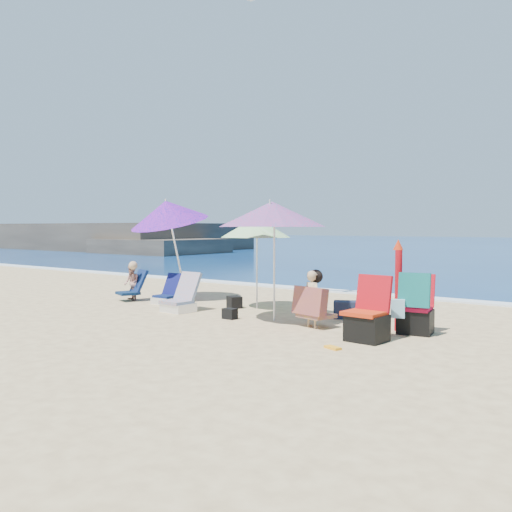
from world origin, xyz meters
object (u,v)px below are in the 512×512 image
Objects in this scene: camp_chair_right at (415,311)px; person_left at (132,282)px; umbrella_striped at (255,227)px; person_center at (312,300)px; umbrella_turquoise at (272,214)px; camp_chair_left at (368,321)px; umbrella_blue at (168,212)px; chair_rainbow at (180,301)px; chair_navy at (167,296)px; furled_umbrella at (398,281)px.

camp_chair_right reaches higher than person_left.
camp_chair_right is 6.49m from person_left.
person_center is (2.00, -1.10, -1.18)m from umbrella_striped.
camp_chair_left is at bearing -13.90° from umbrella_turquoise.
umbrella_striped is 2.11× the size of person_left.
person_left is at bearing -132.65° from umbrella_blue.
umbrella_turquoise reaches higher than camp_chair_left.
umbrella_striped is 0.77× the size of umbrella_blue.
chair_rainbow is (-2.09, -0.14, -1.66)m from umbrella_turquoise.
umbrella_turquoise is 4.37m from person_left.
umbrella_striped is 2.51m from chair_navy.
umbrella_blue reaches higher than person_left.
umbrella_turquoise is 2.67m from chair_rainbow.
camp_chair_right is (3.54, -0.62, -1.29)m from umbrella_striped.
chair_rainbow is at bearing -172.95° from camp_chair_right.
chair_rainbow is at bearing -171.88° from furled_umbrella.
chair_rainbow is at bearing -14.12° from person_left.
umbrella_blue is at bearing 143.29° from chair_rainbow.
umbrella_striped reaches higher than chair_rainbow.
umbrella_blue is at bearing 164.93° from umbrella_turquoise.
umbrella_striped reaches higher than camp_chair_right.
umbrella_turquoise is 2.87m from camp_chair_right.
furled_umbrella is at bearing 22.99° from person_center.
person_center is at bearing -5.03° from person_left.
umbrella_striped is at bearing 12.73° from person_left.
umbrella_blue reaches higher than camp_chair_left.
chair_rainbow is at bearing -176.29° from umbrella_turquoise.
furled_umbrella is (3.25, -0.57, -0.84)m from umbrella_striped.
chair_navy is 1.03m from person_left.
camp_chair_left is 1.06× the size of person_left.
umbrella_blue is 1.93m from chair_navy.
furled_umbrella is 0.54m from camp_chair_right.
umbrella_blue is at bearing 166.93° from person_center.
umbrella_blue is 2.52× the size of camp_chair_right.
umbrella_turquoise is at bearing -8.95° from chair_navy.
camp_chair_left is (-0.05, -0.97, -0.52)m from furled_umbrella.
camp_chair_right is at bearing -0.73° from chair_navy.
camp_chair_left is (4.15, -0.37, 0.08)m from chair_rainbow.
chair_navy is at bearing 179.72° from furled_umbrella.
umbrella_blue reaches higher than person_center.
umbrella_turquoise is 2.45× the size of camp_chair_right.
chair_rainbow is (1.02, -0.62, 0.03)m from chair_navy.
chair_rainbow is at bearing 174.86° from camp_chair_left.
umbrella_turquoise is at bearing -42.23° from umbrella_striped.
umbrella_turquoise reaches higher than person_center.
camp_chair_left is at bearing -14.65° from umbrella_blue.
umbrella_turquoise is 3.68× the size of chair_navy.
umbrella_striped is at bearing 51.07° from chair_rainbow.
umbrella_striped reaches higher than furled_umbrella.
umbrella_turquoise reaches higher than chair_navy.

